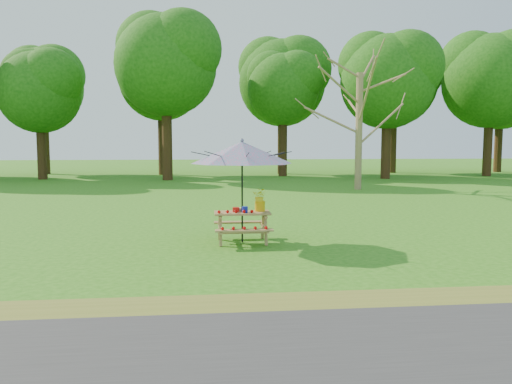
{
  "coord_description": "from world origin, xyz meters",
  "views": [
    {
      "loc": [
        -1.37,
        -9.12,
        2.13
      ],
      "look_at": [
        -0.26,
        1.53,
        1.1
      ],
      "focal_mm": 35.0,
      "sensor_mm": 36.0,
      "label": 1
    }
  ],
  "objects": [
    {
      "name": "picnic_table",
      "position": [
        -0.56,
        1.53,
        0.33
      ],
      "size": [
        1.2,
        1.32,
        0.67
      ],
      "color": "#8F6440",
      "rests_on": "ground"
    },
    {
      "name": "flower_bucket",
      "position": [
        -0.16,
        1.62,
        0.94
      ],
      "size": [
        0.38,
        0.36,
        0.5
      ],
      "color": "#DEA70B",
      "rests_on": "picnic_table"
    },
    {
      "name": "bare_tree",
      "position": [
        5.84,
        13.65,
        7.62
      ],
      "size": [
        7.13,
        7.13,
        12.55
      ],
      "color": "#91734F",
      "rests_on": "ground"
    },
    {
      "name": "treeline",
      "position": [
        0.0,
        22.0,
        8.0
      ],
      "size": [
        60.0,
        12.0,
        16.0
      ],
      "primitive_type": null,
      "color": "#15520E",
      "rests_on": "ground"
    },
    {
      "name": "road",
      "position": [
        0.0,
        -5.0,
        0.01
      ],
      "size": [
        120.0,
        4.0,
        0.01
      ],
      "primitive_type": "cube",
      "color": "#323235",
      "rests_on": "ground"
    },
    {
      "name": "tomatoes_row",
      "position": [
        -0.71,
        1.35,
        0.71
      ],
      "size": [
        0.77,
        0.13,
        0.07
      ],
      "primitive_type": null,
      "color": "red",
      "rests_on": "picnic_table"
    },
    {
      "name": "patio_umbrella",
      "position": [
        -0.56,
        1.53,
        1.95
      ],
      "size": [
        2.29,
        2.29,
        2.25
      ],
      "color": "black",
      "rests_on": "ground"
    },
    {
      "name": "ground",
      "position": [
        0.0,
        0.0,
        0.0
      ],
      "size": [
        120.0,
        120.0,
        0.0
      ],
      "primitive_type": "plane",
      "color": "#286D14",
      "rests_on": "ground"
    },
    {
      "name": "produce_bins",
      "position": [
        -0.59,
        1.53,
        0.72
      ],
      "size": [
        0.32,
        0.39,
        0.13
      ],
      "color": "red",
      "rests_on": "picnic_table"
    },
    {
      "name": "drygrass_strip",
      "position": [
        0.0,
        -2.8,
        0.0
      ],
      "size": [
        120.0,
        1.2,
        0.01
      ],
      "primitive_type": "cube",
      "color": "olive",
      "rests_on": "ground"
    }
  ]
}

